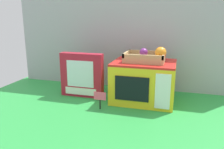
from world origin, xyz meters
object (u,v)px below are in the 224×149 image
Objects in this scene: food_groups_crate at (148,57)px; cookie_set_box at (82,75)px; toy_microwave at (144,81)px; price_sign at (100,98)px.

food_groups_crate is 0.44m from cookie_set_box.
toy_microwave is at bearing -159.13° from food_groups_crate.
toy_microwave is 0.40m from cookie_set_box.
cookie_set_box reaches higher than price_sign.
price_sign is at bearing -137.93° from food_groups_crate.
cookie_set_box is at bearing 135.95° from price_sign.
food_groups_crate is (0.02, 0.01, 0.15)m from toy_microwave.
toy_microwave is at bearing 3.77° from cookie_set_box.
cookie_set_box is 0.26m from price_sign.
toy_microwave is at bearing 43.53° from price_sign.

